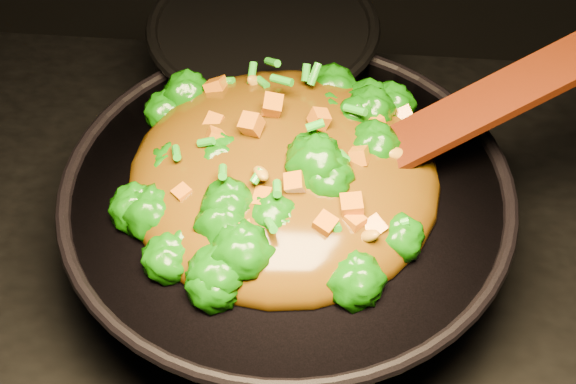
# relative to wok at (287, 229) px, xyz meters

# --- Properties ---
(wok) EXTENTS (0.48, 0.48, 0.12)m
(wok) POSITION_rel_wok_xyz_m (0.00, 0.00, 0.00)
(wok) COLOR black
(wok) RESTS_ON stovetop
(stir_fry) EXTENTS (0.39, 0.39, 0.10)m
(stir_fry) POSITION_rel_wok_xyz_m (-0.00, 0.01, 0.11)
(stir_fry) COLOR #105906
(stir_fry) RESTS_ON wok
(spatula) EXTENTS (0.31, 0.17, 0.14)m
(spatula) POSITION_rel_wok_xyz_m (0.14, 0.04, 0.12)
(spatula) COLOR #361908
(spatula) RESTS_ON wok
(back_pot) EXTENTS (0.29, 0.29, 0.14)m
(back_pot) POSITION_rel_wok_xyz_m (-0.05, 0.23, 0.01)
(back_pot) COLOR black
(back_pot) RESTS_ON stovetop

